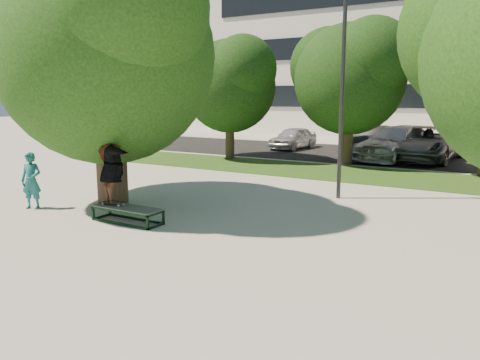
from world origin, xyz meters
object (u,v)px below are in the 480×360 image
Objects in this scene: car_grey at (425,144)px; bystander at (31,181)px; car_silver_b at (394,143)px; car_dark at (368,140)px; tree_left at (106,43)px; grind_box at (128,215)px; lamppost at (342,91)px; car_silver_a at (293,138)px.

bystander is at bearing -110.82° from car_grey.
car_grey is at bearing 31.55° from car_silver_b.
car_silver_b reaches higher than car_dark.
bystander is at bearing -131.67° from tree_left.
tree_left is 1.59× the size of car_dark.
tree_left is 4.22m from bystander.
grind_box is 16.77m from car_dark.
tree_left is 4.62× the size of bystander.
car_grey is 1.39m from car_silver_b.
car_silver_a is (-6.60, 11.50, -2.52)m from lamppost.
tree_left is at bearing -80.20° from car_silver_a.
tree_left is 1.23× the size of car_grey.
grind_box is at bearing -123.89° from lamppost.
tree_left is at bearing 143.92° from grind_box.
car_silver_b is (3.00, 14.78, 0.60)m from grind_box.
car_silver_b is at bearing 78.53° from grind_box.
car_dark is at bearing 78.87° from tree_left.
tree_left is 14.76m from car_silver_b.
car_dark is (3.03, 15.41, -3.68)m from tree_left.
lamppost is 10.34m from car_grey.
grind_box is 0.40× the size of car_dark.
lamppost reaches higher than bystander.
lamppost is at bearing -55.20° from car_silver_a.
bystander is (-3.19, -0.27, 0.58)m from grind_box.
bystander is 0.34× the size of car_dark.
car_silver_b is at bearing -12.60° from car_silver_a.
car_dark is 0.78× the size of car_grey.
car_dark is 2.61m from car_silver_b.
car_dark reaches higher than grind_box.
lamppost is (5.29, 3.91, -1.27)m from tree_left.
car_grey is at bearing -6.23° from car_silver_a.
grind_box is at bearing -74.54° from car_silver_a.
tree_left is 1.16× the size of lamppost.
tree_left reaches higher than car_dark.
lamppost is at bearing 17.50° from bystander.
car_silver_a is at bearing 100.52° from grind_box.
lamppost reaches higher than car_silver_b.
bystander is at bearing -140.70° from lamppost.
car_grey reaches higher than car_silver_a.
tree_left is at bearing -97.69° from car_dark.
grind_box is at bearing -90.80° from car_dark.
car_grey is (7.41, -1.46, 0.17)m from car_silver_a.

